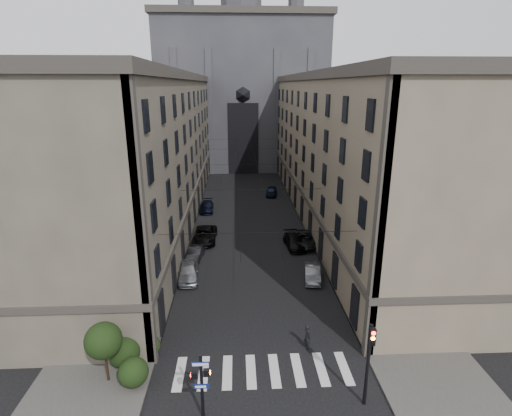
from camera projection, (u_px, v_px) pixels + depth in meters
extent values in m
cube|color=#383533|center=(171.00, 217.00, 54.43)|extent=(7.00, 80.00, 0.15)
cube|color=#383533|center=(323.00, 215.00, 55.43)|extent=(7.00, 80.00, 0.15)
cube|color=beige|center=(263.00, 371.00, 25.38)|extent=(11.00, 3.20, 0.01)
cube|color=#4E473B|center=(143.00, 153.00, 51.64)|extent=(13.00, 60.00, 18.00)
cube|color=#38332D|center=(137.00, 76.00, 48.85)|extent=(13.60, 60.60, 0.90)
cube|color=#38332D|center=(146.00, 188.00, 53.06)|extent=(13.40, 60.30, 0.50)
cube|color=brown|center=(349.00, 151.00, 52.93)|extent=(13.00, 60.00, 18.00)
cube|color=#38332D|center=(354.00, 76.00, 50.14)|extent=(13.60, 60.60, 0.90)
cube|color=#38332D|center=(347.00, 186.00, 54.35)|extent=(13.40, 60.30, 0.50)
cube|color=#2D2D33|center=(242.00, 96.00, 87.71)|extent=(34.00, 22.00, 30.00)
cube|color=#38332D|center=(241.00, 19.00, 83.12)|extent=(35.00, 23.00, 1.20)
cube|color=black|center=(243.00, 139.00, 79.54)|extent=(6.00, 0.30, 14.00)
cylinder|color=black|center=(202.00, 387.00, 21.28)|extent=(0.18, 0.18, 4.00)
cube|color=orange|center=(207.00, 373.00, 21.03)|extent=(0.34, 0.24, 0.38)
cube|color=#FF0C07|center=(194.00, 375.00, 21.15)|extent=(0.34, 0.24, 0.38)
cube|color=navy|center=(200.00, 364.00, 20.70)|extent=(0.95, 0.05, 0.24)
cube|color=navy|center=(202.00, 386.00, 21.11)|extent=(0.85, 0.05, 0.27)
cylinder|color=black|center=(368.00, 365.00, 22.01)|extent=(0.20, 0.20, 5.20)
cube|color=black|center=(372.00, 337.00, 21.21)|extent=(0.34, 0.30, 1.00)
cylinder|color=#FF0C07|center=(374.00, 333.00, 20.96)|extent=(0.22, 0.05, 0.22)
cylinder|color=orange|center=(373.00, 339.00, 21.06)|extent=(0.22, 0.05, 0.22)
cylinder|color=black|center=(373.00, 344.00, 21.15)|extent=(0.22, 0.05, 0.22)
sphere|color=black|center=(133.00, 372.00, 23.74)|extent=(1.80, 1.80, 1.80)
sphere|color=black|center=(124.00, 352.00, 25.38)|extent=(2.00, 2.00, 2.00)
sphere|color=black|center=(150.00, 345.00, 26.49)|extent=(1.40, 1.40, 1.40)
cylinder|color=black|center=(106.00, 363.00, 24.05)|extent=(0.16, 0.16, 2.40)
sphere|color=black|center=(103.00, 341.00, 23.57)|extent=(2.20, 2.20, 2.20)
cylinder|color=black|center=(259.00, 233.00, 27.93)|extent=(14.00, 0.03, 0.03)
cylinder|color=black|center=(252.00, 190.00, 39.37)|extent=(14.00, 0.03, 0.03)
cylinder|color=black|center=(248.00, 164.00, 51.77)|extent=(14.00, 0.03, 0.03)
cylinder|color=black|center=(245.00, 149.00, 64.17)|extent=(14.00, 0.03, 0.03)
cylinder|color=black|center=(244.00, 139.00, 75.62)|extent=(14.00, 0.03, 0.03)
cylinder|color=black|center=(238.00, 166.00, 52.78)|extent=(0.03, 60.00, 0.03)
cylinder|color=black|center=(257.00, 166.00, 52.91)|extent=(0.03, 60.00, 0.03)
imported|color=gray|center=(188.00, 271.00, 37.11)|extent=(2.25, 4.78, 1.58)
imported|color=black|center=(195.00, 253.00, 41.46)|extent=(1.84, 4.02, 1.28)
imported|color=black|center=(205.00, 235.00, 46.13)|extent=(2.68, 5.59, 1.54)
imported|color=black|center=(207.00, 207.00, 57.21)|extent=(2.01, 4.69, 1.35)
imported|color=slate|center=(312.00, 273.00, 37.10)|extent=(1.95, 4.20, 1.33)
imported|color=black|center=(306.00, 239.00, 45.01)|extent=(3.02, 5.42, 1.43)
imported|color=black|center=(295.00, 241.00, 44.46)|extent=(2.37, 4.90, 1.37)
imported|color=black|center=(271.00, 191.00, 65.25)|extent=(2.22, 4.34, 1.42)
imported|color=black|center=(307.00, 336.00, 27.39)|extent=(0.60, 0.75, 1.79)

